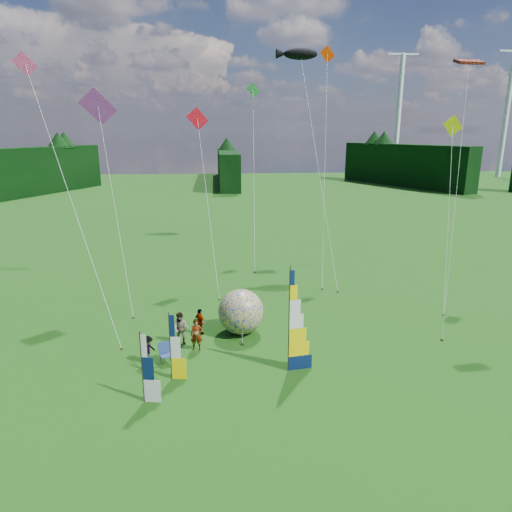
{
  "coord_description": "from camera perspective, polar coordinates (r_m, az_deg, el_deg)",
  "views": [
    {
      "loc": [
        -2.98,
        -17.89,
        11.58
      ],
      "look_at": [
        -1.0,
        4.0,
        5.5
      ],
      "focal_mm": 32.0,
      "sensor_mm": 36.0,
      "label": 1
    }
  ],
  "objects": [
    {
      "name": "spectator_b",
      "position": [
        26.0,
        -9.39,
        -8.93
      ],
      "size": [
        1.0,
        0.72,
        1.86
      ],
      "primitive_type": "imported",
      "rotation": [
        0.0,
        0.0,
        -0.34
      ],
      "color": "#66594C",
      "rests_on": "ground"
    },
    {
      "name": "ground",
      "position": [
        21.51,
        3.78,
        -17.14
      ],
      "size": [
        220.0,
        220.0,
        0.0
      ],
      "primitive_type": "plane",
      "color": "#1A4F0C",
      "rests_on": "ground"
    },
    {
      "name": "turbine_right",
      "position": [
        129.18,
        17.36,
        16.31
      ],
      "size": [
        8.0,
        1.2,
        30.0
      ],
      "primitive_type": null,
      "color": "silver",
      "rests_on": "ground"
    },
    {
      "name": "small_kite_orange",
      "position": [
        36.99,
        8.64,
        11.86
      ],
      "size": [
        5.39,
        10.83,
        18.73
      ],
      "primitive_type": null,
      "rotation": [
        0.0,
        0.0,
        0.15
      ],
      "color": "#FF3800",
      "rests_on": "ground"
    },
    {
      "name": "kite_rainbow_delta",
      "position": [
        31.09,
        -17.32,
        7.33
      ],
      "size": [
        7.6,
        10.04,
        15.11
      ],
      "primitive_type": null,
      "rotation": [
        0.0,
        0.0,
        0.15
      ],
      "color": "red",
      "rests_on": "ground"
    },
    {
      "name": "camp_chair",
      "position": [
        24.27,
        -11.22,
        -11.89
      ],
      "size": [
        0.81,
        0.81,
        1.09
      ],
      "primitive_type": null,
      "rotation": [
        0.0,
        0.0,
        0.36
      ],
      "color": "navy",
      "rests_on": "ground"
    },
    {
      "name": "kite_parafoil",
      "position": [
        29.46,
        23.9,
        8.46
      ],
      "size": [
        7.1,
        9.84,
        17.3
      ],
      "primitive_type": null,
      "rotation": [
        0.0,
        0.0,
        -0.08
      ],
      "color": "#AA2311",
      "rests_on": "ground"
    },
    {
      "name": "small_kite_green",
      "position": [
        41.36,
        -0.26,
        10.79
      ],
      "size": [
        3.14,
        11.59,
        16.43
      ],
      "primitive_type": null,
      "rotation": [
        0.0,
        0.0,
        -0.01
      ],
      "color": "green",
      "rests_on": "ground"
    },
    {
      "name": "small_kite_yellow",
      "position": [
        33.6,
        23.04,
        5.65
      ],
      "size": [
        5.45,
        8.93,
        13.13
      ],
      "primitive_type": null,
      "rotation": [
        0.0,
        0.0,
        0.06
      ],
      "color": "#DDDA04",
      "rests_on": "ground"
    },
    {
      "name": "side_banner_left",
      "position": [
        22.34,
        -10.67,
        -11.18
      ],
      "size": [
        0.94,
        0.22,
        3.33
      ],
      "primitive_type": null,
      "rotation": [
        0.0,
        0.0,
        -0.13
      ],
      "color": "#FFDC00",
      "rests_on": "ground"
    },
    {
      "name": "side_banner_far",
      "position": [
        20.89,
        -14.05,
        -13.48
      ],
      "size": [
        0.97,
        0.29,
        3.26
      ],
      "primitive_type": null,
      "rotation": [
        0.0,
        0.0,
        -0.2
      ],
      "color": "white",
      "rests_on": "ground"
    },
    {
      "name": "treeline_ring",
      "position": [
        19.65,
        3.99,
        -7.26
      ],
      "size": [
        210.0,
        210.0,
        8.0
      ],
      "primitive_type": null,
      "color": "black",
      "rests_on": "ground"
    },
    {
      "name": "spectator_c",
      "position": [
        24.36,
        -13.36,
        -11.36
      ],
      "size": [
        0.83,
        1.02,
        1.52
      ],
      "primitive_type": "imported",
      "rotation": [
        0.0,
        0.0,
        1.0
      ],
      "color": "#66594C",
      "rests_on": "ground"
    },
    {
      "name": "feather_banner_main",
      "position": [
        22.31,
        4.15,
        -8.25
      ],
      "size": [
        1.41,
        0.32,
        5.24
      ],
      "primitive_type": null,
      "rotation": [
        0.0,
        0.0,
        0.15
      ],
      "color": "#0A1B45",
      "rests_on": "ground"
    },
    {
      "name": "kite_whale",
      "position": [
        37.98,
        7.74,
        12.73
      ],
      "size": [
        5.92,
        15.46,
        19.71
      ],
      "primitive_type": null,
      "rotation": [
        0.0,
        0.0,
        0.1
      ],
      "color": "black",
      "rests_on": "ground"
    },
    {
      "name": "spectator_a",
      "position": [
        25.23,
        -7.45,
        -9.75
      ],
      "size": [
        0.66,
        0.45,
        1.77
      ],
      "primitive_type": "imported",
      "rotation": [
        0.0,
        0.0,
        0.04
      ],
      "color": "#66594C",
      "rests_on": "ground"
    },
    {
      "name": "spectator_d",
      "position": [
        27.06,
        -7.02,
        -8.16
      ],
      "size": [
        0.86,
        0.97,
        1.58
      ],
      "primitive_type": "imported",
      "rotation": [
        0.0,
        0.0,
        2.22
      ],
      "color": "#66594C",
      "rests_on": "ground"
    },
    {
      "name": "small_kite_red",
      "position": [
        34.16,
        -6.07,
        7.58
      ],
      "size": [
        6.84,
        10.78,
        13.89
      ],
      "primitive_type": null,
      "rotation": [
        0.0,
        0.0,
        0.28
      ],
      "color": "red",
      "rests_on": "ground"
    },
    {
      "name": "turbine_left",
      "position": [
        134.46,
        28.79,
        15.09
      ],
      "size": [
        8.0,
        1.2,
        30.0
      ],
      "primitive_type": null,
      "color": "silver",
      "rests_on": "ground"
    },
    {
      "name": "bol_inflatable",
      "position": [
        26.85,
        -1.9,
        -6.98
      ],
      "size": [
        3.22,
        3.22,
        2.67
      ],
      "primitive_type": "sphere",
      "rotation": [
        0.0,
        0.0,
        0.24
      ],
      "color": "#001DA1",
      "rests_on": "ground"
    },
    {
      "name": "small_kite_pink",
      "position": [
        27.77,
        -22.14,
        7.38
      ],
      "size": [
        9.9,
        10.42,
        16.43
      ],
      "primitive_type": null,
      "rotation": [
        0.0,
        0.0,
        0.28
      ],
      "color": "#DA3B7C",
      "rests_on": "ground"
    }
  ]
}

